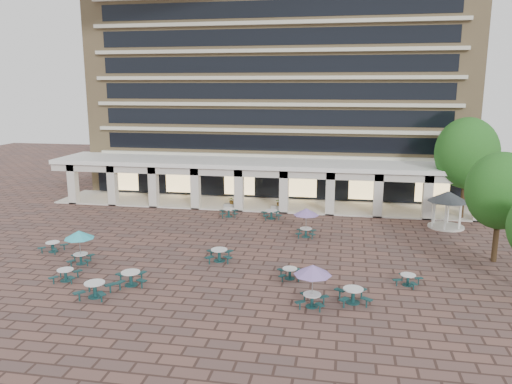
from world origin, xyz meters
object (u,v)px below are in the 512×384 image
planter_left (232,204)px  gazebo (448,201)px  picnic_table_0 (66,274)px  picnic_table_1 (95,288)px  picnic_table_2 (290,272)px  planter_right (279,206)px

planter_left → gazebo: bearing=-9.1°
picnic_table_0 → picnic_table_1: bearing=-42.8°
picnic_table_0 → gazebo: (24.73, 16.26, 1.86)m
gazebo → picnic_table_0: bearing=-146.7°
picnic_table_0 → picnic_table_1: 3.44m
picnic_table_2 → planter_left: (-7.45, 16.58, 0.06)m
gazebo → planter_right: 14.81m
gazebo → planter_left: (-18.94, 3.05, -1.82)m
picnic_table_0 → planter_right: planter_right is taller
picnic_table_0 → picnic_table_2: (13.25, 2.73, -0.03)m
picnic_table_0 → gazebo: gazebo is taller
picnic_table_1 → planter_right: (7.46, 21.17, -0.03)m
gazebo → planter_right: (-14.38, 3.05, -1.81)m
picnic_table_0 → gazebo: size_ratio=0.56×
picnic_table_1 → planter_left: size_ratio=1.35×
picnic_table_1 → picnic_table_2: 11.33m
picnic_table_0 → planter_left: planter_left is taller
picnic_table_1 → planter_left: 21.37m
picnic_table_1 → gazebo: bearing=35.3°
picnic_table_1 → planter_left: bearing=77.8°
gazebo → planter_right: gazebo is taller
picnic_table_0 → planter_right: (10.35, 19.31, 0.05)m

